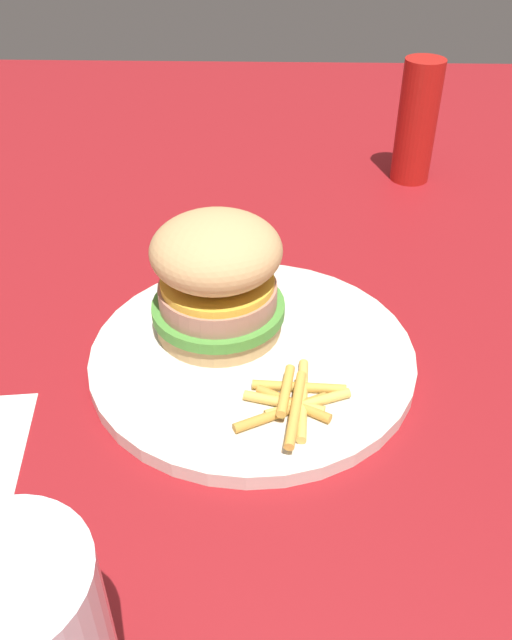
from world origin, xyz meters
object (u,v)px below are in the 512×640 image
(ketchup_bottle, at_px, (419,122))
(sandwich, at_px, (221,277))
(fries_pile, at_px, (298,401))
(plate, at_px, (256,357))

(ketchup_bottle, bearing_deg, sandwich, 57.05)
(sandwich, height_order, ketchup_bottle, ketchup_bottle)
(sandwich, relative_size, ketchup_bottle, 0.77)
(ketchup_bottle, bearing_deg, fries_pile, 70.34)
(fries_pile, distance_m, ketchup_bottle, 0.42)
(plate, bearing_deg, fries_pile, 117.49)
(fries_pile, height_order, ketchup_bottle, ketchup_bottle)
(fries_pile, bearing_deg, plate, -62.51)
(plate, xyz_separation_m, ketchup_bottle, (-0.17, -0.34, 0.06))
(fries_pile, bearing_deg, sandwich, -56.43)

